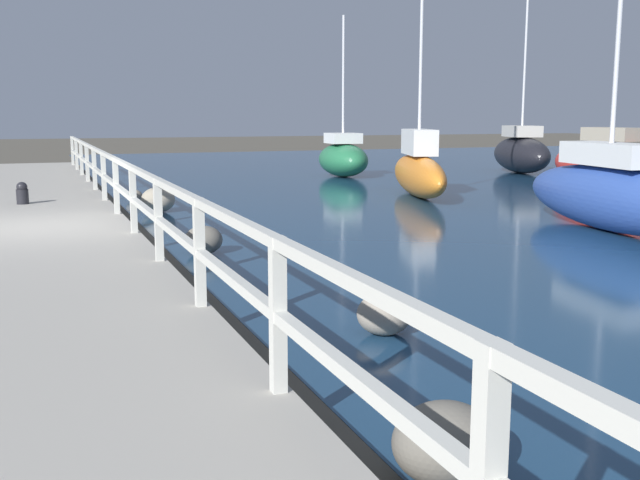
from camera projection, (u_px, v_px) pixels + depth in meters
name	position (u px, v px, depth m)	size (l,w,h in m)	color
ground_plane	(35.00, 245.00, 12.66)	(120.00, 120.00, 0.00)	#4C473D
dock_walkway	(34.00, 236.00, 12.63)	(3.22, 36.00, 0.31)	#9E998E
railing	(123.00, 181.00, 13.02)	(0.10, 32.50, 1.08)	beige
boulder_water_edge	(134.00, 196.00, 18.94)	(0.41, 0.37, 0.31)	slate
boulder_far_strip	(445.00, 443.00, 4.48)	(0.65, 0.59, 0.49)	#666056
boulder_downstream	(158.00, 200.00, 16.87)	(0.76, 0.69, 0.57)	gray
boulder_near_dock	(203.00, 240.00, 11.81)	(0.61, 0.55, 0.46)	#666056
boulder_mid_strip	(385.00, 314.00, 7.49)	(0.57, 0.52, 0.43)	gray
mooring_bollard	(22.00, 193.00, 15.82)	(0.25, 0.25, 0.47)	black
sailboat_black	(521.00, 153.00, 28.23)	(2.87, 4.92, 7.69)	black
sailboat_blue	(608.00, 193.00, 14.21)	(1.99, 5.69, 6.10)	#2D4C9E
sailboat_orange	(419.00, 170.00, 20.16)	(2.54, 5.49, 7.09)	orange
sailboat_green	(343.00, 158.00, 26.51)	(1.70, 3.11, 5.55)	#236B42
sailboat_red	(609.00, 162.00, 22.22)	(1.40, 4.47, 6.84)	red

